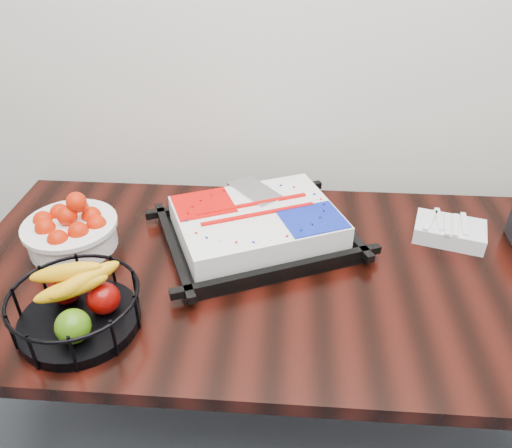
# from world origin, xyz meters

# --- Properties ---
(table) EXTENTS (1.80, 0.90, 0.75)m
(table) POSITION_xyz_m (0.00, 2.00, 0.66)
(table) COLOR black
(table) RESTS_ON ground
(cake_tray) EXTENTS (0.65, 0.59, 0.11)m
(cake_tray) POSITION_xyz_m (-0.07, 2.13, 0.80)
(cake_tray) COLOR black
(cake_tray) RESTS_ON table
(tangerine_bowl) EXTENTS (0.27, 0.27, 0.17)m
(tangerine_bowl) POSITION_xyz_m (-0.61, 2.06, 0.82)
(tangerine_bowl) COLOR white
(tangerine_bowl) RESTS_ON table
(fruit_basket) EXTENTS (0.31, 0.31, 0.16)m
(fruit_basket) POSITION_xyz_m (-0.47, 1.74, 0.82)
(fruit_basket) COLOR black
(fruit_basket) RESTS_ON table
(fork_bag) EXTENTS (0.23, 0.18, 0.06)m
(fork_bag) POSITION_xyz_m (0.51, 2.18, 0.78)
(fork_bag) COLOR silver
(fork_bag) RESTS_ON table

